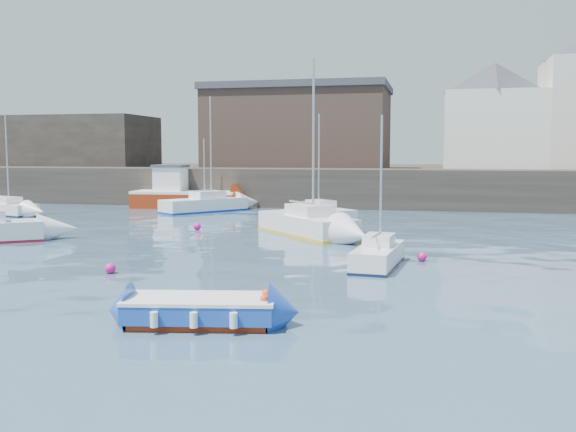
% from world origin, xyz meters
% --- Properties ---
extents(water, '(220.00, 220.00, 0.00)m').
position_xyz_m(water, '(0.00, 0.00, 0.00)').
color(water, '#2D4760').
rests_on(water, ground).
extents(quay_wall, '(90.00, 5.00, 3.00)m').
position_xyz_m(quay_wall, '(0.00, 35.00, 1.50)').
color(quay_wall, '#28231E').
rests_on(quay_wall, ground).
extents(land_strip, '(90.00, 32.00, 2.80)m').
position_xyz_m(land_strip, '(0.00, 53.00, 1.40)').
color(land_strip, '#28231E').
rests_on(land_strip, ground).
extents(bldg_east_d, '(11.14, 11.14, 8.95)m').
position_xyz_m(bldg_east_d, '(11.00, 41.50, 7.36)').
color(bldg_east_d, white).
rests_on(bldg_east_d, land_strip).
extents(warehouse, '(16.40, 10.40, 7.60)m').
position_xyz_m(warehouse, '(-6.00, 43.00, 6.62)').
color(warehouse, '#3D2D26').
rests_on(warehouse, land_strip).
extents(bldg_west, '(14.00, 8.00, 5.00)m').
position_xyz_m(bldg_west, '(-28.00, 42.00, 5.30)').
color(bldg_west, '#353028').
rests_on(bldg_west, land_strip).
extents(blue_dinghy, '(3.95, 2.27, 0.71)m').
position_xyz_m(blue_dinghy, '(0.64, -0.61, 0.39)').
color(blue_dinghy, maroon).
rests_on(blue_dinghy, ground).
extents(fishing_boat, '(8.28, 3.56, 5.36)m').
position_xyz_m(fishing_boat, '(-12.89, 31.48, 1.04)').
color(fishing_boat, maroon).
rests_on(fishing_boat, ground).
extents(sailboat_b, '(6.27, 6.70, 8.96)m').
position_xyz_m(sailboat_b, '(-0.21, 17.30, 0.58)').
color(sailboat_b, white).
rests_on(sailboat_b, ground).
extents(sailboat_c, '(1.79, 4.43, 5.69)m').
position_xyz_m(sailboat_c, '(4.23, 8.71, 0.44)').
color(sailboat_c, white).
rests_on(sailboat_c, ground).
extents(sailboat_e, '(5.65, 3.39, 6.93)m').
position_xyz_m(sailboat_e, '(-22.65, 23.29, 0.45)').
color(sailboat_e, white).
rests_on(sailboat_e, ground).
extents(sailboat_f, '(4.73, 4.88, 6.69)m').
position_xyz_m(sailboat_f, '(-0.55, 24.26, 0.47)').
color(sailboat_f, white).
rests_on(sailboat_f, ground).
extents(sailboat_h, '(5.52, 6.42, 8.32)m').
position_xyz_m(sailboat_h, '(-10.00, 28.54, 0.54)').
color(sailboat_h, white).
rests_on(sailboat_h, ground).
extents(buoy_near, '(0.38, 0.38, 0.38)m').
position_xyz_m(buoy_near, '(-4.93, 5.18, 0.00)').
color(buoy_near, '#E51283').
rests_on(buoy_near, ground).
extents(buoy_mid, '(0.37, 0.37, 0.37)m').
position_xyz_m(buoy_mid, '(5.83, 10.28, 0.00)').
color(buoy_mid, '#E51283').
rests_on(buoy_mid, ground).
extents(buoy_far, '(0.41, 0.41, 0.41)m').
position_xyz_m(buoy_far, '(-6.57, 18.08, 0.00)').
color(buoy_far, '#E51283').
rests_on(buoy_far, ground).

